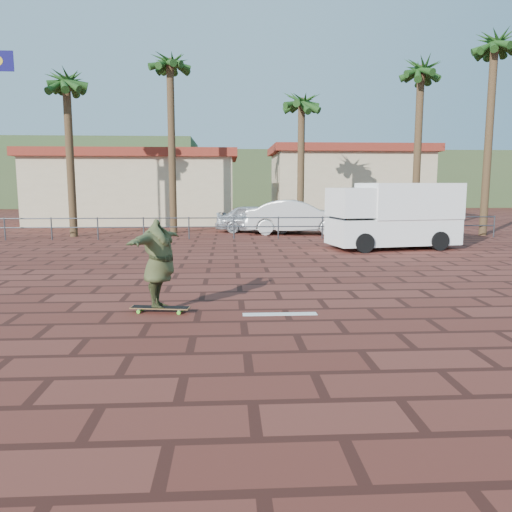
{
  "coord_description": "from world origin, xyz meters",
  "views": [
    {
      "loc": [
        -0.26,
        -10.28,
        2.41
      ],
      "look_at": [
        0.37,
        0.97,
        0.8
      ],
      "focal_mm": 35.0,
      "sensor_mm": 36.0,
      "label": 1
    }
  ],
  "objects_px": {
    "car_white": "(297,217)",
    "skateboarder": "(159,263)",
    "campervan": "(394,214)",
    "longboard": "(160,308)",
    "car_silver": "(257,218)"
  },
  "relations": [
    {
      "from": "skateboarder",
      "to": "longboard",
      "type": "bearing_deg",
      "value": -47.13
    },
    {
      "from": "skateboarder",
      "to": "campervan",
      "type": "height_order",
      "value": "campervan"
    },
    {
      "from": "longboard",
      "to": "car_silver",
      "type": "bearing_deg",
      "value": 88.87
    },
    {
      "from": "car_white",
      "to": "campervan",
      "type": "bearing_deg",
      "value": -146.68
    },
    {
      "from": "car_silver",
      "to": "car_white",
      "type": "height_order",
      "value": "car_white"
    },
    {
      "from": "longboard",
      "to": "car_white",
      "type": "xyz_separation_m",
      "value": [
        4.72,
        15.08,
        0.74
      ]
    },
    {
      "from": "longboard",
      "to": "car_silver",
      "type": "height_order",
      "value": "car_silver"
    },
    {
      "from": "longboard",
      "to": "car_white",
      "type": "relative_size",
      "value": 0.23
    },
    {
      "from": "longboard",
      "to": "skateboarder",
      "type": "distance_m",
      "value": 0.86
    },
    {
      "from": "skateboarder",
      "to": "car_white",
      "type": "relative_size",
      "value": 0.41
    },
    {
      "from": "campervan",
      "to": "car_white",
      "type": "distance_m",
      "value": 6.48
    },
    {
      "from": "longboard",
      "to": "car_silver",
      "type": "distance_m",
      "value": 16.32
    },
    {
      "from": "car_white",
      "to": "skateboarder",
      "type": "bearing_deg",
      "value": 169.45
    },
    {
      "from": "longboard",
      "to": "campervan",
      "type": "height_order",
      "value": "campervan"
    },
    {
      "from": "longboard",
      "to": "car_white",
      "type": "height_order",
      "value": "car_white"
    }
  ]
}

